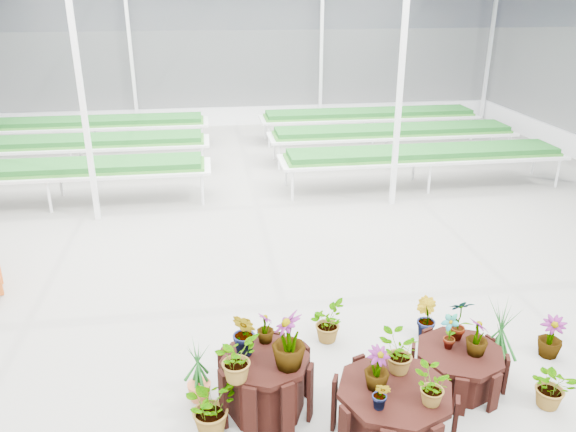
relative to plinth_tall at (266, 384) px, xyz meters
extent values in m
plane|color=gray|center=(0.30, 1.86, -0.33)|extent=(24.00, 24.00, 0.00)
cylinder|color=black|center=(0.00, 0.00, 0.00)|extent=(1.25, 1.25, 0.66)
cylinder|color=black|center=(1.20, -0.60, -0.02)|extent=(1.55, 1.55, 0.62)
cylinder|color=black|center=(2.20, 0.10, -0.10)|extent=(1.32, 1.32, 0.46)
imported|color=#154D19|center=(-0.19, 0.08, 0.60)|extent=(0.34, 0.37, 0.53)
imported|color=#154D19|center=(0.22, -0.17, 0.64)|extent=(0.39, 0.39, 0.62)
imported|color=#154D19|center=(0.04, 0.30, 0.50)|extent=(0.25, 0.25, 0.34)
imported|color=#154D19|center=(-0.31, -0.28, 0.57)|extent=(0.55, 0.56, 0.47)
imported|color=#154D19|center=(1.02, -0.56, 0.51)|extent=(0.33, 0.33, 0.44)
imported|color=#154D19|center=(1.44, -0.85, 0.48)|extent=(0.44, 0.43, 0.37)
imported|color=#154D19|center=(1.29, -0.35, 0.51)|extent=(0.48, 0.45, 0.44)
imported|color=#154D19|center=(0.97, -0.86, 0.45)|extent=(0.22, 0.22, 0.32)
imported|color=#154D19|center=(2.08, 0.18, 0.34)|extent=(0.21, 0.26, 0.43)
imported|color=#154D19|center=(2.34, 0.03, 0.34)|extent=(0.29, 0.29, 0.43)
imported|color=#154D19|center=(2.26, 0.33, 0.40)|extent=(0.30, 0.22, 0.55)
imported|color=#154D19|center=(-0.58, -0.22, -0.02)|extent=(0.73, 0.73, 0.62)
imported|color=#154D19|center=(3.05, -0.38, -0.07)|extent=(0.60, 0.57, 0.52)
imported|color=#154D19|center=(3.55, 0.46, -0.06)|extent=(0.42, 0.42, 0.53)
imported|color=#154D19|center=(2.19, 1.08, -0.06)|extent=(0.31, 0.35, 0.54)
imported|color=#154D19|center=(0.91, 1.19, -0.07)|extent=(0.52, 0.57, 0.53)
imported|color=#154D19|center=(-0.07, 0.73, -0.07)|extent=(0.37, 0.36, 0.53)
camera|label=1|loc=(-0.46, -4.81, 3.87)|focal=35.00mm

